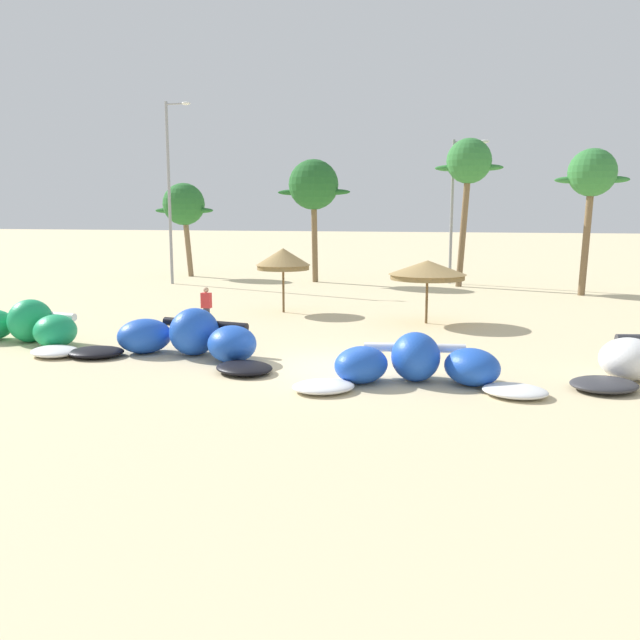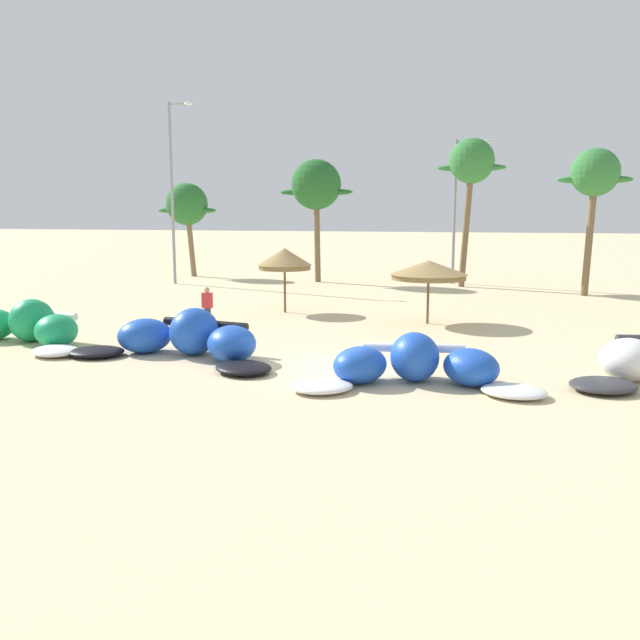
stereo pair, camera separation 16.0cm
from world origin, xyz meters
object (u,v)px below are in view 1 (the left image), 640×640
beach_umbrella_near_van (283,259)px  palm_left (314,186)px  lamppost_west (171,185)px  beach_umbrella_middle (427,270)px  palm_left_of_gap (469,164)px  kite_left (187,339)px  kite_far_left (22,327)px  person_near_kites (207,309)px  lamppost_west_center (455,203)px  kite_left_of_center (416,365)px  palm_leftmost (184,205)px  palm_center_left (592,176)px

beach_umbrella_near_van → palm_left: size_ratio=0.37×
beach_umbrella_near_van → palm_left: 13.42m
palm_left → lamppost_west: lamppost_west is taller
beach_umbrella_near_van → lamppost_west: size_ratio=0.26×
beach_umbrella_middle → palm_left_of_gap: palm_left_of_gap is taller
kite_left → palm_left_of_gap: bearing=70.8°
kite_far_left → palm_left: 22.69m
palm_left → palm_left_of_gap: (9.31, -0.52, 1.11)m
palm_left_of_gap → person_near_kites: bearing=-117.0°
beach_umbrella_near_van → palm_left_of_gap: bearing=58.9°
kite_far_left → beach_umbrella_middle: beach_umbrella_middle is taller
beach_umbrella_near_van → lamppost_west_center: bearing=64.5°
kite_far_left → kite_left_of_center: size_ratio=1.04×
palm_leftmost → palm_left: size_ratio=0.83×
palm_leftmost → palm_left: 9.60m
kite_far_left → lamppost_west_center: (13.04, 22.72, 4.32)m
person_near_kites → lamppost_west: 17.72m
palm_center_left → person_near_kites: bearing=-136.0°
palm_left_of_gap → palm_left: bearing=176.8°
kite_left → palm_leftmost: (-11.16, 23.73, 4.23)m
person_near_kites → palm_left_of_gap: 20.39m
person_near_kites → palm_leftmost: size_ratio=0.26×
beach_umbrella_middle → lamppost_west_center: (0.32, 15.35, 2.76)m
kite_far_left → kite_left: bearing=-5.7°
palm_leftmost → kite_far_left: bearing=-78.0°
kite_far_left → palm_leftmost: palm_leftmost is taller
person_near_kites → palm_left_of_gap: bearing=63.0°
lamppost_west → kite_left: bearing=-62.8°
beach_umbrella_near_van → lamppost_west_center: 15.63m
kite_left_of_center → beach_umbrella_near_van: bearing=122.1°
beach_umbrella_near_van → kite_left_of_center: bearing=-57.9°
palm_leftmost → kite_left_of_center: bearing=-54.2°
kite_left_of_center → beach_umbrella_near_van: beach_umbrella_near_van is taller
palm_leftmost → palm_center_left: 25.47m
palm_center_left → beach_umbrella_near_van: bearing=-145.0°
palm_left → palm_center_left: (15.57, -3.24, 0.25)m
beach_umbrella_near_van → lamppost_west: (-9.95, 9.64, 3.57)m
lamppost_west → kite_far_left: bearing=-79.1°
kite_left_of_center → beach_umbrella_near_van: (-6.86, 10.93, 1.85)m
kite_left → kite_left_of_center: kite_left is taller
kite_far_left → person_near_kites: person_near_kites is taller
kite_left → lamppost_west: lamppost_west is taller
beach_umbrella_near_van → palm_left_of_gap: 15.07m
palm_center_left → kite_far_left: bearing=-137.6°
palm_leftmost → palm_left: palm_left is taller
kite_far_left → palm_leftmost: bearing=102.0°
palm_leftmost → palm_left_of_gap: size_ratio=0.74×
kite_far_left → palm_center_left: bearing=42.4°
beach_umbrella_middle → lamppost_west_center: size_ratio=0.35×
kite_left_of_center → beach_umbrella_middle: bearing=93.3°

